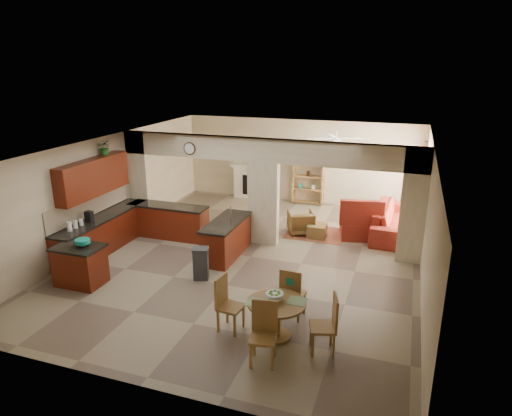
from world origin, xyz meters
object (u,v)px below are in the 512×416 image
(sofa, at_px, (395,221))
(dining_table, at_px, (276,313))
(kitchen_island, at_px, (80,265))
(armchair, at_px, (301,222))

(sofa, bearing_deg, dining_table, 166.31)
(dining_table, bearing_deg, sofa, 73.69)
(kitchen_island, bearing_deg, armchair, 49.73)
(kitchen_island, xyz_separation_m, sofa, (6.32, 5.32, -0.05))
(kitchen_island, height_order, dining_table, kitchen_island)
(dining_table, relative_size, armchair, 1.45)
(armchair, bearing_deg, kitchen_island, 25.85)
(armchair, bearing_deg, sofa, 172.98)
(kitchen_island, xyz_separation_m, armchair, (3.81, 4.55, -0.12))
(sofa, xyz_separation_m, armchair, (-2.51, -0.78, -0.08))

